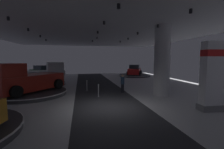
% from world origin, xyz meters
% --- Properties ---
extents(ground, '(24.00, 44.00, 0.06)m').
position_xyz_m(ground, '(0.00, 0.00, -0.02)').
color(ground, silver).
extents(ceiling_with_spotlights, '(24.00, 44.00, 0.39)m').
position_xyz_m(ceiling_with_spotlights, '(-0.00, 0.00, 5.55)').
color(ceiling_with_spotlights, silver).
extents(column_right, '(1.23, 1.23, 5.50)m').
position_xyz_m(column_right, '(4.55, 2.11, 2.75)').
color(column_right, silver).
rests_on(column_right, ground).
extents(brand_sign_pylon, '(1.31, 0.73, 3.86)m').
position_xyz_m(brand_sign_pylon, '(5.39, -1.78, 2.00)').
color(brand_sign_pylon, slate).
rests_on(brand_sign_pylon, ground).
extents(display_platform_deep_right, '(5.38, 5.38, 0.27)m').
position_xyz_m(display_platform_deep_right, '(7.29, 15.87, 0.15)').
color(display_platform_deep_right, '#333338').
rests_on(display_platform_deep_right, ground).
extents(display_car_deep_right, '(3.55, 4.56, 1.71)m').
position_xyz_m(display_car_deep_right, '(7.28, 15.85, 1.03)').
color(display_car_deep_right, red).
rests_on(display_car_deep_right, display_platform_deep_right).
extents(display_platform_mid_left, '(5.68, 5.68, 0.30)m').
position_xyz_m(display_platform_mid_left, '(-5.75, 4.46, 0.17)').
color(display_platform_mid_left, '#333338').
rests_on(display_platform_mid_left, ground).
extents(pickup_truck_mid_left, '(4.95, 5.45, 2.30)m').
position_xyz_m(pickup_truck_mid_left, '(-5.95, 4.21, 1.23)').
color(pickup_truck_mid_left, maroon).
rests_on(pickup_truck_mid_left, display_platform_mid_left).
extents(display_platform_far_left, '(5.71, 5.71, 0.24)m').
position_xyz_m(display_platform_far_left, '(-6.29, 9.49, 0.14)').
color(display_platform_far_left, '#333338').
rests_on(display_platform_far_left, ground).
extents(pickup_truck_far_left, '(5.68, 3.80, 2.30)m').
position_xyz_m(pickup_truck_far_left, '(-5.98, 9.58, 1.18)').
color(pickup_truck_far_left, silver).
rests_on(pickup_truck_far_left, display_platform_far_left).
extents(display_platform_deep_left, '(4.59, 4.59, 0.23)m').
position_xyz_m(display_platform_deep_left, '(-7.59, 16.80, 0.13)').
color(display_platform_deep_left, silver).
rests_on(display_platform_deep_left, ground).
extents(display_car_deep_left, '(4.34, 4.13, 1.71)m').
position_xyz_m(display_car_deep_left, '(-7.61, 16.82, 1.00)').
color(display_car_deep_left, '#2D5638').
rests_on(display_car_deep_left, display_platform_deep_left).
extents(visitor_walking_near, '(0.32, 0.32, 1.59)m').
position_xyz_m(visitor_walking_near, '(1.79, 3.72, 0.91)').
color(visitor_walking_near, black).
rests_on(visitor_walking_near, ground).
extents(stanchion_a, '(0.28, 0.28, 1.01)m').
position_xyz_m(stanchion_a, '(-1.20, 5.03, 0.37)').
color(stanchion_a, '#333338').
rests_on(stanchion_a, ground).
extents(stanchion_b, '(0.28, 0.28, 1.01)m').
position_xyz_m(stanchion_b, '(-0.44, 2.52, 0.37)').
color(stanchion_b, '#333338').
rests_on(stanchion_b, ground).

